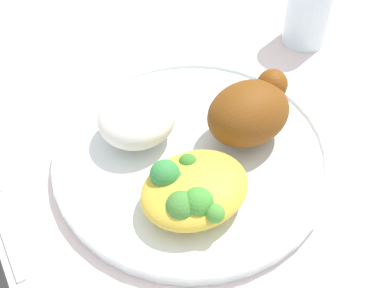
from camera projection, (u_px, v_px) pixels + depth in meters
The scene contains 6 objects.
ground_plane at pixel (192, 161), 0.56m from camera, with size 2.00×2.00×0.00m, color silver.
plate at pixel (192, 156), 0.55m from camera, with size 0.29×0.29×0.02m.
roasted_chicken at pixel (250, 111), 0.54m from camera, with size 0.10×0.07×0.06m.
rice_pile at pixel (137, 118), 0.55m from camera, with size 0.08×0.08×0.05m, color silver.
mac_cheese_with_broccoli at pixel (192, 190), 0.49m from camera, with size 0.11×0.09×0.04m.
water_glass at pixel (309, 9), 0.66m from camera, with size 0.06×0.06×0.10m, color silver.
Camera 1 is at (-0.19, -0.30, 0.43)m, focal length 48.86 mm.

